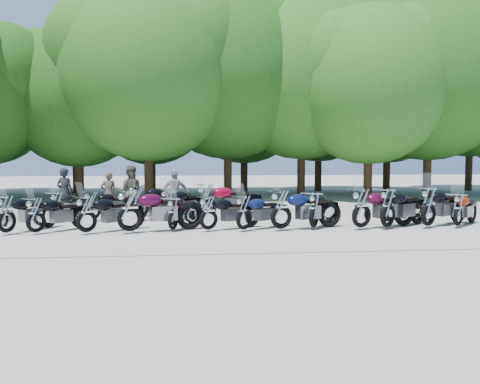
{
  "coord_description": "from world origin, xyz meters",
  "views": [
    {
      "loc": [
        -1.64,
        -14.36,
        2.21
      ],
      "look_at": [
        0.0,
        1.5,
        1.1
      ],
      "focal_mm": 38.0,
      "sensor_mm": 36.0,
      "label": 1
    }
  ],
  "objects": [
    {
      "name": "tree_7",
      "position": [
        11.2,
        11.78,
        6.39
      ],
      "size": [
        8.79,
        8.79,
        10.79
      ],
      "color": "#3A2614",
      "rests_on": "ground"
    },
    {
      "name": "motorcycle_6",
      "position": [
        0.02,
        0.45,
        0.61
      ],
      "size": [
        2.11,
        1.8,
        1.21
      ],
      "primitive_type": null,
      "rotation": [
        0.0,
        0.0,
        2.21
      ],
      "color": "#0D123B",
      "rests_on": "ground"
    },
    {
      "name": "motorcycle_11",
      "position": [
        5.76,
        0.55,
        0.72
      ],
      "size": [
        2.56,
        2.06,
        1.44
      ],
      "primitive_type": null,
      "rotation": [
        0.0,
        0.0,
        2.15
      ],
      "color": "black",
      "rests_on": "ground"
    },
    {
      "name": "tree_3",
      "position": [
        -3.57,
        11.24,
        6.32
      ],
      "size": [
        8.7,
        8.7,
        10.67
      ],
      "color": "#3A2614",
      "rests_on": "ground"
    },
    {
      "name": "tree_6",
      "position": [
        7.55,
        10.82,
        5.81
      ],
      "size": [
        8.0,
        8.0,
        9.82
      ],
      "color": "#3A2614",
      "rests_on": "ground"
    },
    {
      "name": "tree_12",
      "position": [
        1.8,
        16.47,
        5.72
      ],
      "size": [
        7.88,
        7.88,
        9.67
      ],
      "color": "#3A2614",
      "rests_on": "ground"
    },
    {
      "name": "motorcycle_0",
      "position": [
        -6.75,
        0.5,
        0.63
      ],
      "size": [
        1.68,
        2.29,
        1.27
      ],
      "primitive_type": null,
      "rotation": [
        0.0,
        0.0,
        2.64
      ],
      "color": "black",
      "rests_on": "ground"
    },
    {
      "name": "motorcycle_17",
      "position": [
        -0.98,
        3.3,
        0.72
      ],
      "size": [
        2.67,
        1.63,
        1.45
      ],
      "primitive_type": null,
      "rotation": [
        0.0,
        0.0,
        1.93
      ],
      "color": "maroon",
      "rests_on": "ground"
    },
    {
      "name": "tree_5",
      "position": [
        4.61,
        13.2,
        6.57
      ],
      "size": [
        9.04,
        9.04,
        11.1
      ],
      "color": "#3A2614",
      "rests_on": "ground"
    },
    {
      "name": "tree_10",
      "position": [
        -8.29,
        16.97,
        5.66
      ],
      "size": [
        7.78,
        7.78,
        9.55
      ],
      "color": "#3A2614",
      "rests_on": "ground"
    },
    {
      "name": "motorcycle_15",
      "position": [
        -3.32,
        3.25,
        0.72
      ],
      "size": [
        2.64,
        1.68,
        1.43
      ],
      "primitive_type": null,
      "rotation": [
        0.0,
        0.0,
        1.96
      ],
      "color": "black",
      "rests_on": "ground"
    },
    {
      "name": "rider_3",
      "position": [
        -4.61,
        5.1,
        0.82
      ],
      "size": [
        0.65,
        0.48,
        1.65
      ],
      "primitive_type": "imported",
      "rotation": [
        0.0,
        0.0,
        3.29
      ],
      "color": "brown",
      "rests_on": "ground"
    },
    {
      "name": "tree_11",
      "position": [
        -3.76,
        16.43,
        5.49
      ],
      "size": [
        7.56,
        7.56,
        9.28
      ],
      "color": "#3A2614",
      "rests_on": "ground"
    },
    {
      "name": "motorcycle_8",
      "position": [
        2.16,
        0.62,
        0.65
      ],
      "size": [
        1.83,
        2.3,
        1.29
      ],
      "primitive_type": null,
      "rotation": [
        0.0,
        0.0,
        2.57
      ],
      "color": "black",
      "rests_on": "ground"
    },
    {
      "name": "rider_2",
      "position": [
        -2.11,
        4.67,
        0.86
      ],
      "size": [
        1.01,
        0.42,
        1.72
      ],
      "primitive_type": "imported",
      "rotation": [
        0.0,
        0.0,
        3.14
      ],
      "color": "#A1A2A4",
      "rests_on": "ground"
    },
    {
      "name": "motorcycle_9",
      "position": [
        3.58,
        0.42,
        0.71
      ],
      "size": [
        2.6,
        1.69,
        1.42
      ],
      "primitive_type": null,
      "rotation": [
        0.0,
        0.0,
        1.98
      ],
      "color": "#3C0822",
      "rests_on": "ground"
    },
    {
      "name": "tree_13",
      "position": [
        6.69,
        17.47,
        6.04
      ],
      "size": [
        8.31,
        8.31,
        10.2
      ],
      "color": "#3A2614",
      "rests_on": "ground"
    },
    {
      "name": "motorcycle_4",
      "position": [
        -2.08,
        0.65,
        0.57
      ],
      "size": [
        1.37,
        2.11,
        1.15
      ],
      "primitive_type": null,
      "rotation": [
        0.0,
        0.0,
        2.73
      ],
      "color": "maroon",
      "rests_on": "ground"
    },
    {
      "name": "rider_0",
      "position": [
        -6.07,
        4.53,
        0.9
      ],
      "size": [
        0.76,
        0.62,
        1.81
      ],
      "primitive_type": "imported",
      "rotation": [
        0.0,
        0.0,
        2.81
      ],
      "color": "black",
      "rests_on": "ground"
    },
    {
      "name": "tree_14",
      "position": [
        10.68,
        16.09,
        5.83
      ],
      "size": [
        8.02,
        8.02,
        9.84
      ],
      "color": "#3A2614",
      "rests_on": "ground"
    },
    {
      "name": "motorcycle_7",
      "position": [
        1.12,
        0.43,
        0.69
      ],
      "size": [
        2.56,
        1.57,
        1.39
      ],
      "primitive_type": null,
      "rotation": [
        0.0,
        0.0,
        1.93
      ],
      "color": "#0D153A",
      "rests_on": "ground"
    },
    {
      "name": "motorcycle_3",
      "position": [
        -3.3,
        0.36,
        0.72
      ],
      "size": [
        2.67,
        1.65,
        1.45
      ],
      "primitive_type": null,
      "rotation": [
        0.0,
        0.0,
        1.94
      ],
      "color": "#370721",
      "rests_on": "ground"
    },
    {
      "name": "motorcycle_12",
      "position": [
        6.71,
        0.52,
        0.61
      ],
      "size": [
        1.99,
        1.99,
        1.22
      ],
      "primitive_type": null,
      "rotation": [
        0.0,
        0.0,
        2.36
      ],
      "color": "maroon",
      "rests_on": "ground"
    },
    {
      "name": "motorcycle_16",
      "position": [
        -2.3,
        3.19,
        0.63
      ],
      "size": [
        2.11,
        2.02,
        1.27
      ],
      "primitive_type": null,
      "rotation": [
        0.0,
        0.0,
        2.32
      ],
      "color": "black",
      "rests_on": "ground"
    },
    {
      "name": "tree_15",
      "position": [
        16.61,
        17.02,
        7.03
      ],
      "size": [
        9.67,
        9.67,
        11.86
      ],
      "color": "#3A2614",
      "rests_on": "ground"
    },
    {
      "name": "motorcycle_14",
      "position": [
        -4.89,
        3.34,
        0.59
      ],
      "size": [
        2.08,
        1.67,
        1.17
      ],
      "primitive_type": null,
      "rotation": [
        0.0,
        0.0,
        2.15
      ],
      "color": "black",
      "rests_on": "ground"
    },
    {
      "name": "motorcycle_1",
      "position": [
        -5.95,
        0.5,
        0.6
      ],
      "size": [
        1.9,
        2.0,
        1.2
      ],
      "primitive_type": null,
      "rotation": [
        0.0,
        0.0,
        2.4
      ],
      "color": "black",
      "rests_on": "ground"
    },
    {
      "name": "motorcycle_2",
      "position": [
        -4.51,
        0.34,
        0.63
      ],
      "size": [
        2.14,
        1.92,
        1.25
      ],
      "primitive_type": null,
      "rotation": [
        0.0,
        0.0,
        2.25
      ],
      "color": "black",
      "rests_on": "ground"
    },
    {
      "name": "motorcycle_10",
      "position": [
        4.41,
        0.44,
        0.71
      ],
      "size": [
        2.47,
        2.09,
        1.42
      ],
      "primitive_type": null,
      "rotation": [
        0.0,
        0.0,
        2.2
      ],
      "color": "black",
      "rests_on": "ground"
    },
    {
      "name": "ground",
      "position": [
        0.0,
        0.0,
        0.0
      ],
      "size": [
        90.0,
        90.0,
        0.0
      ],
      "primitive_type": "plane",
      "color": "gray",
      "rests_on": "ground"
    },
    {
      "name": "motorcycle_13",
      "position": [
        -5.99,
        3.11,
        0.59
      ],
      "size": [
        1.46,
        2.14,
        1.17
      ],
      "primitive_type": null,
      "rotation": [
        0.0,
        0.0,
        2.7
      ],
      "color": "black",
      "rests_on": "ground"
    },
    {
      "name": "tree_4",
      "position": [
        0.54,
        13.09,
        6.64
      ],
      "size": [
        9.13,
        9.13,
        11.2
      ],
      "color": "#3A2614",
      "rests_on": "ground"
    },
    {
      "name": "tree_2",
      "position": [
        -7.25,
        12.84,
        5.31
      ],
      "size": [
        7.31,
        7.31,
        8.97
      ],
      "color": "#3A2614",
      "rests_on": "ground"
    },
    {
      "name": "motorcycle_5",
      "position": [
        -1.03,
        0.53,
        0.6
      ],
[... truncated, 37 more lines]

